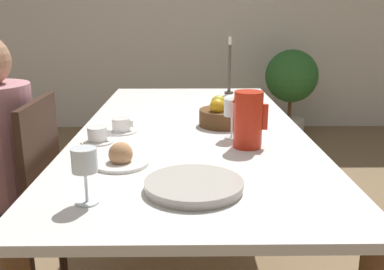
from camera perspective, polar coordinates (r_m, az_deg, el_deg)
name	(u,v)px	position (r m, az deg, el deg)	size (l,w,h in m)	color
ground_plane	(191,265)	(2.32, -0.11, -16.90)	(20.00, 20.00, 0.00)	#7F6647
wall_back	(188,10)	(4.83, -0.50, 16.32)	(10.00, 0.06, 2.60)	silver
dining_table	(191,143)	(2.04, -0.12, -1.05)	(1.02, 2.16, 0.74)	silver
chair_person_side	(16,214)	(1.83, -22.47, -9.66)	(0.42, 0.42, 0.95)	#331E14
red_pitcher	(248,119)	(1.69, 7.48, 2.10)	(0.14, 0.11, 0.22)	red
wine_glass_water	(232,110)	(1.81, 5.38, 3.39)	(0.07, 0.07, 0.17)	white
wine_glass_juice	(84,164)	(1.21, -14.14, -3.73)	(0.07, 0.07, 0.16)	white
teacup_near_person	(98,136)	(1.81, -12.47, -0.11)	(0.14, 0.14, 0.06)	white
teacup_across	(121,126)	(1.94, -9.43, 1.15)	(0.14, 0.14, 0.06)	white
serving_tray	(193,185)	(1.29, 0.14, -6.74)	(0.30, 0.30, 0.03)	#B7B2A8
bread_plate	(121,158)	(1.52, -9.47, -3.03)	(0.20, 0.20, 0.09)	white
fruit_bowl	(224,115)	(2.04, 4.24, 2.72)	(0.23, 0.23, 0.14)	brown
candlestick_tall	(229,71)	(2.87, 5.01, 8.46)	(0.06, 0.06, 0.37)	#4C4238
potted_plant	(291,83)	(4.51, 13.08, 6.83)	(0.53, 0.53, 0.92)	beige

